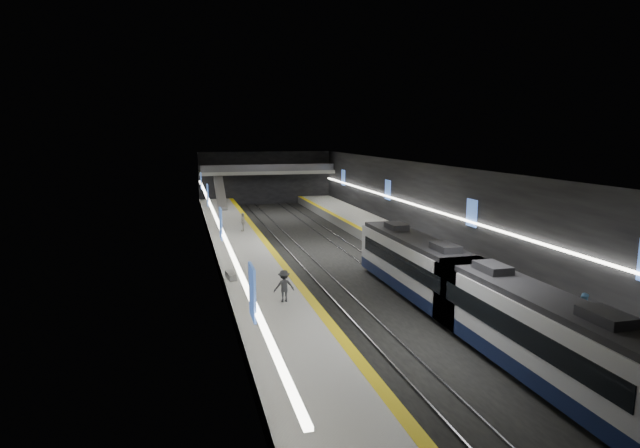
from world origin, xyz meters
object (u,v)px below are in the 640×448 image
object	(u,v)px
escalator	(220,193)
passenger_right_a	(448,254)
passenger_left_b	(284,286)
train	(466,291)
bench_right_far	(397,227)
passenger_left_a	(243,222)
bench_left_near	(231,275)
bench_left_far	(220,226)
passenger_right_b	(584,311)

from	to	relation	value
escalator	passenger_right_a	bearing A→B (deg)	-69.52
escalator	passenger_left_b	xyz separation A→B (m)	(0.57, -42.00, -0.95)
train	passenger_left_b	distance (m)	10.35
train	bench_right_far	size ratio (longest dim) A/B	14.31
train	passenger_left_a	world-z (taller)	train
escalator	bench_left_near	xyz separation A→B (m)	(-2.00, -36.04, -1.69)
train	escalator	xyz separation A→B (m)	(-10.00, 46.26, 0.70)
bench_left_near	bench_left_far	size ratio (longest dim) A/B	1.05
passenger_right_a	passenger_left_b	bearing A→B (deg)	90.31
passenger_left_b	train	bearing A→B (deg)	151.70
passenger_left_b	bench_left_far	bearing A→B (deg)	-89.95
passenger_left_b	passenger_right_a	bearing A→B (deg)	-163.26
bench_left_far	bench_right_far	distance (m)	18.29
bench_left_near	escalator	bearing A→B (deg)	81.19
passenger_left_a	bench_left_near	bearing A→B (deg)	-2.92
train	bench_left_near	distance (m)	15.80
passenger_right_b	passenger_right_a	bearing A→B (deg)	28.07
train	passenger_right_a	size ratio (longest dim) A/B	14.14
bench_left_near	passenger_left_a	world-z (taller)	passenger_left_a
train	bench_left_far	bearing A→B (deg)	110.50
bench_left_near	bench_left_far	distance (m)	19.87
bench_right_far	bench_left_far	bearing A→B (deg)	149.93
bench_left_near	passenger_left_b	xyz separation A→B (m)	(2.57, -5.96, 0.74)
train	passenger_left_a	size ratio (longest dim) A/B	14.66
passenger_right_a	train	bearing A→B (deg)	137.22
passenger_left_a	passenger_left_b	size ratio (longest dim) A/B	0.99
bench_right_far	passenger_left_b	xyz separation A→B (m)	(-15.63, -20.36, 0.72)
bench_right_far	passenger_left_b	size ratio (longest dim) A/B	1.01
escalator	bench_left_far	world-z (taller)	escalator
bench_left_far	passenger_right_b	xyz separation A→B (m)	(15.79, -33.88, 0.72)
escalator	bench_right_far	xyz separation A→B (m)	(16.21, -21.64, -1.66)
passenger_left_a	bench_left_far	bearing A→B (deg)	-131.33
bench_right_far	passenger_right_a	world-z (taller)	passenger_right_a
escalator	passenger_right_a	size ratio (longest dim) A/B	4.11
train	passenger_right_a	xyz separation A→B (m)	(3.82, 9.27, -0.22)
bench_left_near	passenger_left_b	world-z (taller)	passenger_left_b
bench_left_near	passenger_right_b	world-z (taller)	passenger_right_b
train	escalator	bearing A→B (deg)	102.20
bench_left_far	passenger_left_b	bearing A→B (deg)	-89.15
passenger_right_b	bench_left_near	bearing A→B (deg)	74.61
bench_left_near	passenger_right_b	size ratio (longest dim) A/B	0.94
bench_right_far	passenger_left_a	xyz separation A→B (m)	(-15.34, 3.14, 0.70)
train	passenger_left_b	xyz separation A→B (m)	(-9.43, 4.26, -0.24)
passenger_right_b	passenger_left_b	size ratio (longest dim) A/B	0.97
escalator	bench_left_near	world-z (taller)	escalator
bench_left_far	train	bearing A→B (deg)	-72.68
passenger_right_a	passenger_right_b	size ratio (longest dim) A/B	1.06
bench_right_far	passenger_left_a	world-z (taller)	passenger_left_a
bench_right_far	passenger_right_a	bearing A→B (deg)	-111.55
train	bench_left_near	size ratio (longest dim) A/B	15.98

